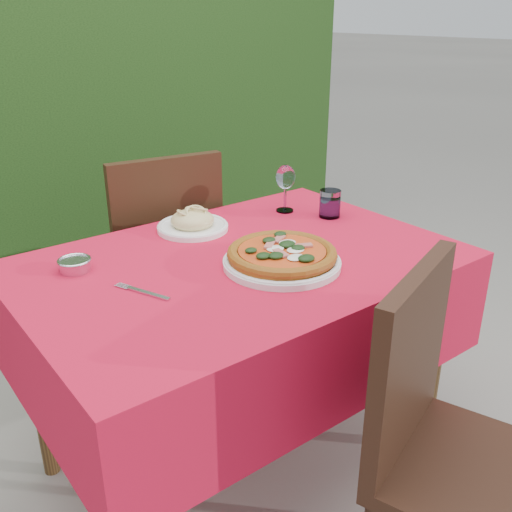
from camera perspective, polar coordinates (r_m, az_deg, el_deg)
ground at (r=2.08m, az=-1.35°, el=-19.47°), size 60.00×60.00×0.00m
hedge at (r=2.97m, az=-20.00°, el=12.30°), size 3.20×0.55×1.78m
dining_table at (r=1.73m, az=-1.54°, el=-4.85°), size 1.26×0.86×0.75m
chair_near at (r=1.44m, az=18.34°, el=-16.59°), size 0.52×0.52×0.91m
chair_far at (r=2.27m, az=-9.44°, el=0.31°), size 0.48×0.48×0.94m
pizza_plate at (r=1.61m, az=2.61°, el=-0.04°), size 0.37×0.37×0.06m
pasta_plate at (r=1.89m, az=-6.36°, el=3.30°), size 0.23×0.23×0.07m
water_glass at (r=2.01m, az=7.40°, el=5.09°), size 0.07×0.07×0.10m
wine_glass at (r=2.04m, az=2.96°, el=7.68°), size 0.07×0.07×0.17m
fork at (r=1.49m, az=-10.76°, el=-3.67°), size 0.09×0.18×0.00m
steel_ramekin at (r=1.66m, az=-17.66°, el=-0.91°), size 0.09×0.09×0.03m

